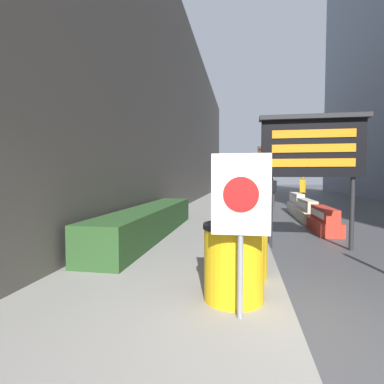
# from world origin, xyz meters

# --- Properties ---
(ground_plane) EXTENTS (120.00, 120.00, 0.00)m
(ground_plane) POSITION_xyz_m (0.00, 0.00, 0.00)
(ground_plane) COLOR #474749
(sidewalk_left) EXTENTS (3.52, 56.00, 0.14)m
(sidewalk_left) POSITION_xyz_m (-1.76, 0.00, 0.07)
(sidewalk_left) COLOR gray
(sidewalk_left) RESTS_ON ground_plane
(building_left_facade) EXTENTS (0.40, 50.40, 10.06)m
(building_left_facade) POSITION_xyz_m (-3.72, 9.80, 5.03)
(building_left_facade) COLOR #4C4742
(building_left_facade) RESTS_ON ground_plane
(hedge_strip) EXTENTS (0.90, 6.08, 0.73)m
(hedge_strip) POSITION_xyz_m (-2.92, 4.44, 0.51)
(hedge_strip) COLOR #284C23
(hedge_strip) RESTS_ON sidewalk_left
(barrel_drum_foreground) EXTENTS (0.76, 0.76, 0.94)m
(barrel_drum_foreground) POSITION_xyz_m (-0.69, 0.73, 0.61)
(barrel_drum_foreground) COLOR yellow
(barrel_drum_foreground) RESTS_ON sidewalk_left
(barrel_drum_middle) EXTENTS (0.76, 0.76, 0.94)m
(barrel_drum_middle) POSITION_xyz_m (-0.58, 1.61, 0.61)
(barrel_drum_middle) COLOR yellow
(barrel_drum_middle) RESTS_ON sidewalk_left
(warning_sign) EXTENTS (0.62, 0.08, 1.75)m
(warning_sign) POSITION_xyz_m (-0.61, 0.24, 1.35)
(warning_sign) COLOR gray
(warning_sign) RESTS_ON sidewalk_left
(message_board) EXTENTS (2.33, 0.36, 3.02)m
(message_board) POSITION_xyz_m (0.94, 4.22, 2.29)
(message_board) COLOR #28282B
(message_board) RESTS_ON ground_plane
(jersey_barrier_red_striped) EXTENTS (0.63, 1.82, 0.75)m
(jersey_barrier_red_striped) POSITION_xyz_m (1.80, 6.38, 0.33)
(jersey_barrier_red_striped) COLOR red
(jersey_barrier_red_striped) RESTS_ON ground_plane
(jersey_barrier_cream) EXTENTS (0.59, 2.01, 0.79)m
(jersey_barrier_cream) POSITION_xyz_m (1.80, 8.81, 0.35)
(jersey_barrier_cream) COLOR beige
(jersey_barrier_cream) RESTS_ON ground_plane
(jersey_barrier_white) EXTENTS (0.54, 1.97, 0.91)m
(jersey_barrier_white) POSITION_xyz_m (1.80, 11.01, 0.40)
(jersey_barrier_white) COLOR silver
(jersey_barrier_white) RESTS_ON ground_plane
(traffic_cone_near) EXTENTS (0.39, 0.39, 0.70)m
(traffic_cone_near) POSITION_xyz_m (1.97, 9.40, 0.34)
(traffic_cone_near) COLOR black
(traffic_cone_near) RESTS_ON ground_plane
(traffic_light_near_curb) EXTENTS (0.28, 0.45, 3.55)m
(traffic_light_near_curb) POSITION_xyz_m (0.49, 16.74, 2.59)
(traffic_light_near_curb) COLOR #2D2D30
(traffic_light_near_curb) RESTS_ON ground_plane
(traffic_light_far_side) EXTENTS (0.28, 0.45, 3.77)m
(traffic_light_far_side) POSITION_xyz_m (6.94, 19.17, 2.74)
(traffic_light_far_side) COLOR #2D2D30
(traffic_light_far_side) RESTS_ON ground_plane
(pedestrian_worker) EXTENTS (0.35, 0.50, 1.73)m
(pedestrian_worker) POSITION_xyz_m (2.47, 13.16, 1.02)
(pedestrian_worker) COLOR #514C42
(pedestrian_worker) RESTS_ON ground_plane
(pedestrian_passerby) EXTENTS (0.47, 0.50, 1.66)m
(pedestrian_passerby) POSITION_xyz_m (1.01, 13.88, 0.98)
(pedestrian_passerby) COLOR #333338
(pedestrian_passerby) RESTS_ON ground_plane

